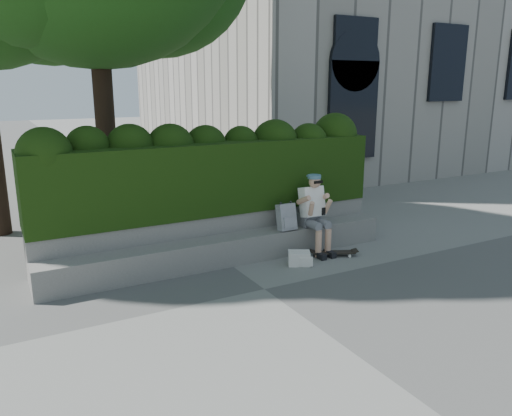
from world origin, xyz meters
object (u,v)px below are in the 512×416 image
backpack_plaid (286,217)px  person (314,210)px  backpack_ground (299,258)px  skateboard (334,253)px

backpack_plaid → person: bearing=-10.2°
backpack_ground → person: bearing=67.3°
skateboard → person: bearing=139.1°
skateboard → backpack_plaid: 1.03m
backpack_plaid → backpack_ground: 0.79m
backpack_ground → skateboard: bearing=34.8°
person → backpack_plaid: 0.52m
backpack_plaid → skateboard: bearing=-35.4°
skateboard → backpack_plaid: backpack_plaid is taller
skateboard → backpack_ground: backpack_ground is taller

